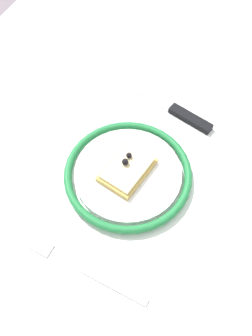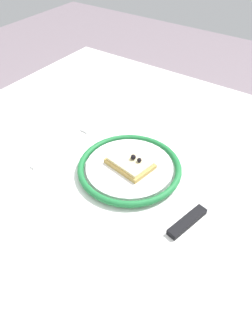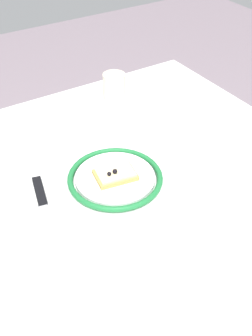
# 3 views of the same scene
# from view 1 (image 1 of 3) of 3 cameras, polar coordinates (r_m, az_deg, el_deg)

# --- Properties ---
(ground_plane) EXTENTS (6.00, 6.00, 0.00)m
(ground_plane) POSITION_cam_1_polar(r_m,az_deg,el_deg) (1.34, 0.66, -16.37)
(ground_plane) COLOR gray
(dining_table) EXTENTS (1.11, 0.92, 0.77)m
(dining_table) POSITION_cam_1_polar(r_m,az_deg,el_deg) (0.71, 1.19, -2.17)
(dining_table) COLOR white
(dining_table) RESTS_ON ground_plane
(plate) EXTENTS (0.22, 0.22, 0.02)m
(plate) POSITION_cam_1_polar(r_m,az_deg,el_deg) (0.60, 0.31, -0.92)
(plate) COLOR white
(plate) RESTS_ON dining_table
(pizza_slice_near) EXTENTS (0.10, 0.08, 0.03)m
(pizza_slice_near) POSITION_cam_1_polar(r_m,az_deg,el_deg) (0.59, 0.19, -0.16)
(pizza_slice_near) COLOR tan
(pizza_slice_near) RESTS_ON plate
(knife) EXTENTS (0.07, 0.24, 0.01)m
(knife) POSITION_cam_1_polar(r_m,az_deg,el_deg) (0.70, 8.20, 9.24)
(knife) COLOR silver
(knife) RESTS_ON dining_table
(fork) EXTENTS (0.02, 0.20, 0.00)m
(fork) POSITION_cam_1_polar(r_m,az_deg,el_deg) (0.55, -6.66, -16.19)
(fork) COLOR silver
(fork) RESTS_ON dining_table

